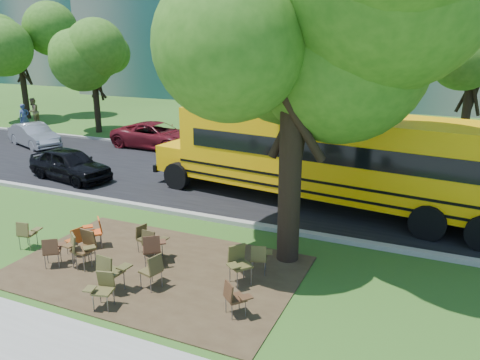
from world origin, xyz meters
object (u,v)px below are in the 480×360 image
at_px(chair_3, 84,245).
at_px(chair_9, 96,229).
at_px(chair_4, 110,270).
at_px(bg_car_red, 157,135).
at_px(chair_11, 153,247).
at_px(chair_0, 27,232).
at_px(chair_2, 52,249).
at_px(chair_10, 144,236).
at_px(chair_13, 260,256).
at_px(main_tree, 295,17).
at_px(pedestrian_b, 33,112).
at_px(chair_1, 79,247).
at_px(chair_7, 234,296).
at_px(pedestrian_a, 24,118).
at_px(chair_6, 153,268).
at_px(black_car, 70,164).
at_px(bg_car_silver, 34,135).
at_px(school_bus, 339,155).
at_px(chair_14, 152,241).
at_px(chair_5, 103,287).
at_px(chair_12, 238,261).
at_px(chair_8, 76,238).

bearing_deg(chair_3, chair_9, -57.98).
height_order(chair_4, bg_car_red, bg_car_red).
bearing_deg(chair_11, chair_3, 166.23).
xyz_separation_m(chair_0, chair_2, (1.45, -0.54, 0.01)).
xyz_separation_m(chair_10, chair_13, (3.25, 0.13, 0.01)).
xyz_separation_m(main_tree, pedestrian_b, (-21.31, 11.86, -5.08)).
distance_m(chair_1, pedestrian_b, 22.07).
xyz_separation_m(chair_3, chair_7, (4.31, -0.49, -0.11)).
bearing_deg(bg_car_red, pedestrian_a, 88.49).
relative_size(chair_6, chair_9, 1.02).
bearing_deg(bg_car_red, chair_11, -144.63).
xyz_separation_m(black_car, bg_car_silver, (-6.04, 3.87, -0.03)).
relative_size(chair_1, chair_11, 1.02).
relative_size(chair_6, chair_10, 1.12).
distance_m(chair_1, chair_4, 1.63).
relative_size(school_bus, chair_0, 16.18).
xyz_separation_m(chair_2, bg_car_silver, (-11.07, 9.90, 0.11)).
relative_size(chair_14, pedestrian_a, 0.51).
bearing_deg(school_bus, chair_0, -128.73).
bearing_deg(chair_13, pedestrian_b, 130.86).
relative_size(chair_0, pedestrian_a, 0.49).
height_order(chair_11, chair_14, chair_11).
bearing_deg(pedestrian_b, bg_car_silver, 29.98).
height_order(chair_5, chair_12, chair_12).
xyz_separation_m(chair_0, chair_13, (6.29, 1.20, -0.01)).
bearing_deg(chair_10, chair_6, 55.01).
height_order(school_bus, chair_5, school_bus).
bearing_deg(chair_5, chair_12, -150.62).
relative_size(chair_11, bg_car_silver, 0.24).
height_order(chair_6, chair_8, chair_6).
xyz_separation_m(chair_10, pedestrian_a, (-16.59, 11.29, 0.35)).
height_order(chair_9, pedestrian_a, pedestrian_a).
distance_m(chair_8, chair_11, 2.24).
xyz_separation_m(main_tree, chair_1, (-4.58, -2.52, -5.39)).
relative_size(chair_9, pedestrian_a, 0.51).
xyz_separation_m(chair_3, chair_10, (0.88, 1.27, -0.12)).
relative_size(chair_11, chair_13, 1.13).
bearing_deg(chair_13, chair_0, 173.28).
height_order(chair_7, chair_9, chair_9).
height_order(chair_9, bg_car_red, bg_car_red).
relative_size(chair_6, chair_13, 1.09).
bearing_deg(chair_0, chair_5, -31.34).
xyz_separation_m(chair_8, bg_car_red, (-5.01, 11.42, 0.18)).
bearing_deg(chair_4, black_car, 143.37).
distance_m(chair_5, chair_6, 1.21).
relative_size(chair_8, bg_car_silver, 0.21).
distance_m(school_bus, chair_1, 8.58).
xyz_separation_m(chair_5, chair_10, (-0.75, 2.56, -0.02)).
distance_m(pedestrian_a, pedestrian_b, 2.06).
xyz_separation_m(chair_3, chair_13, (4.13, 1.40, -0.11)).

